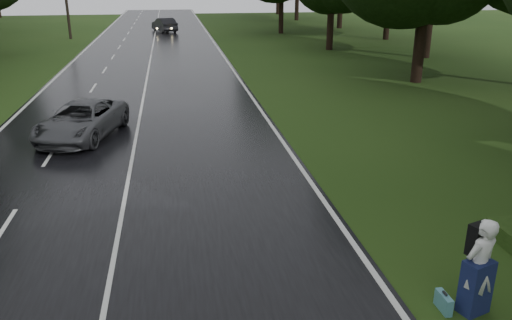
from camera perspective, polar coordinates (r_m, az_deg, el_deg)
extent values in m
plane|color=#243E12|center=(12.72, -15.48, -10.76)|extent=(160.00, 160.00, 0.00)
cube|color=black|center=(31.60, -12.14, 7.95)|extent=(12.00, 140.00, 0.04)
cube|color=silver|center=(31.59, -12.14, 7.99)|extent=(0.12, 140.00, 0.01)
imported|color=#434447|center=(22.06, -18.74, 4.21)|extent=(3.73, 5.63, 1.44)
imported|color=black|center=(61.88, -10.11, 14.52)|extent=(3.09, 5.07, 1.58)
imported|color=silver|center=(11.01, 23.47, -10.79)|extent=(0.86, 0.70, 2.03)
cube|color=#171F4C|center=(11.24, 23.15, -12.77)|extent=(0.66, 0.54, 1.14)
cube|color=black|center=(11.06, 23.45, -8.01)|extent=(0.52, 0.38, 0.65)
cube|color=teal|center=(11.27, 20.04, -14.57)|extent=(0.15, 0.51, 0.36)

